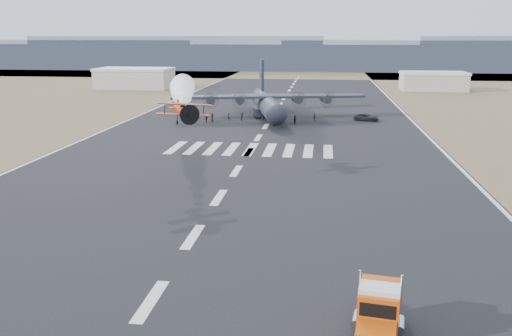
% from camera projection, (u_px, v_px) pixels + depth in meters
% --- Properties ---
extents(ground, '(500.00, 500.00, 0.00)m').
position_uv_depth(ground, '(151.00, 301.00, 36.19)').
color(ground, black).
rests_on(ground, ground).
extents(scrub_far, '(500.00, 80.00, 0.00)m').
position_uv_depth(scrub_far, '(301.00, 73.00, 257.84)').
color(scrub_far, brown).
rests_on(scrub_far, ground).
extents(runway_markings, '(60.00, 260.00, 0.01)m').
position_uv_depth(runway_markings, '(258.00, 138.00, 94.01)').
color(runway_markings, silver).
rests_on(runway_markings, ground).
extents(ridge_seg_b, '(150.00, 50.00, 15.00)m').
position_uv_depth(ridge_seg_b, '(69.00, 53.00, 300.63)').
color(ridge_seg_b, slate).
rests_on(ridge_seg_b, ground).
extents(ridge_seg_c, '(150.00, 50.00, 17.00)m').
position_uv_depth(ridge_seg_c, '(183.00, 52.00, 292.56)').
color(ridge_seg_c, slate).
rests_on(ridge_seg_c, ground).
extents(ridge_seg_d, '(150.00, 50.00, 13.00)m').
position_uv_depth(ridge_seg_d, '(304.00, 56.00, 285.20)').
color(ridge_seg_d, slate).
rests_on(ridge_seg_d, ground).
extents(ridge_seg_e, '(150.00, 50.00, 15.00)m').
position_uv_depth(ridge_seg_e, '(431.00, 55.00, 277.13)').
color(ridge_seg_e, slate).
rests_on(ridge_seg_e, ground).
extents(hangar_left, '(24.50, 14.50, 6.70)m').
position_uv_depth(hangar_left, '(135.00, 78.00, 181.38)').
color(hangar_left, '#A39D91').
rests_on(hangar_left, ground).
extents(hangar_right, '(20.50, 12.50, 5.90)m').
position_uv_depth(hangar_right, '(433.00, 81.00, 174.49)').
color(hangar_right, '#A39D91').
rests_on(hangar_right, ground).
extents(semi_truck, '(3.34, 7.56, 3.33)m').
position_uv_depth(semi_truck, '(378.00, 313.00, 31.38)').
color(semi_truck, black).
rests_on(semi_truck, ground).
extents(aerobatic_biplane, '(6.69, 6.20, 2.81)m').
position_uv_depth(aerobatic_biplane, '(183.00, 111.00, 64.21)').
color(aerobatic_biplane, '#B2230B').
extents(smoke_trail, '(9.77, 29.87, 4.19)m').
position_uv_depth(smoke_trail, '(182.00, 89.00, 88.65)').
color(smoke_trail, white).
extents(transport_aircraft, '(41.02, 33.57, 11.91)m').
position_uv_depth(transport_aircraft, '(267.00, 103.00, 117.59)').
color(transport_aircraft, black).
rests_on(transport_aircraft, ground).
extents(support_vehicle, '(5.56, 3.67, 1.42)m').
position_uv_depth(support_vehicle, '(366.00, 117.00, 112.53)').
color(support_vehicle, black).
rests_on(support_vehicle, ground).
extents(crew_a, '(0.58, 0.65, 1.56)m').
position_uv_depth(crew_a, '(229.00, 117.00, 112.95)').
color(crew_a, black).
rests_on(crew_a, ground).
extents(crew_b, '(0.72, 0.90, 1.61)m').
position_uv_depth(crew_b, '(242.00, 117.00, 112.88)').
color(crew_b, black).
rests_on(crew_b, ground).
extents(crew_c, '(1.15, 0.86, 1.62)m').
position_uv_depth(crew_c, '(314.00, 117.00, 111.97)').
color(crew_c, black).
rests_on(crew_c, ground).
extents(crew_d, '(0.62, 1.00, 1.60)m').
position_uv_depth(crew_d, '(295.00, 120.00, 107.79)').
color(crew_d, black).
rests_on(crew_d, ground).
extents(crew_e, '(0.80, 1.00, 1.77)m').
position_uv_depth(crew_e, '(212.00, 117.00, 111.25)').
color(crew_e, black).
rests_on(crew_e, ground).
extents(crew_f, '(0.56, 1.58, 1.68)m').
position_uv_depth(crew_f, '(206.00, 118.00, 110.32)').
color(crew_f, black).
rests_on(crew_f, ground).
extents(crew_g, '(0.75, 0.75, 1.60)m').
position_uv_depth(crew_g, '(262.00, 118.00, 110.97)').
color(crew_g, black).
rests_on(crew_g, ground).
extents(crew_h, '(0.58, 0.83, 1.60)m').
position_uv_depth(crew_h, '(295.00, 119.00, 109.52)').
color(crew_h, black).
rests_on(crew_h, ground).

